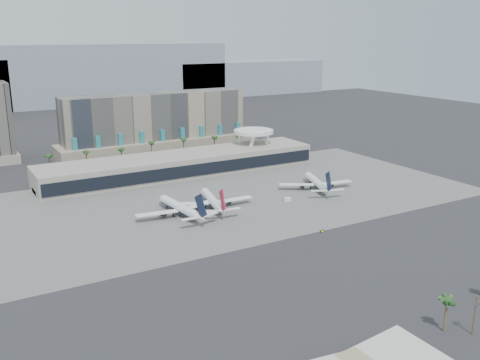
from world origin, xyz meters
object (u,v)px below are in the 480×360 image
airliner_left (180,208)px  service_vehicle_b (287,199)px  airliner_centre (213,201)px  airliner_right (317,183)px  service_vehicle_a (209,214)px  utility_pole (475,312)px  taxiway_sign (322,231)px

airliner_left → service_vehicle_b: (55.97, -6.80, -2.94)m
airliner_left → airliner_centre: airliner_left is taller
airliner_right → service_vehicle_a: 72.00m
utility_pole → airliner_right: airliner_right is taller
airliner_centre → taxiway_sign: size_ratio=18.94×
service_vehicle_a → utility_pole: bearing=-101.5°
utility_pole → taxiway_sign: utility_pole is taller
airliner_centre → taxiway_sign: bearing=-51.6°
airliner_centre → service_vehicle_a: size_ratio=10.30×
utility_pole → service_vehicle_a: 129.39m
utility_pole → airliner_centre: size_ratio=0.28×
service_vehicle_a → service_vehicle_b: 44.99m
airliner_right → service_vehicle_a: size_ratio=10.00×
utility_pole → service_vehicle_b: 131.32m
airliner_right → utility_pole: bearing=-91.1°
airliner_left → service_vehicle_a: bearing=-39.5°
airliner_left → airliner_centre: size_ratio=1.05×
airliner_left → service_vehicle_a: (10.99, -7.51, -2.87)m
airliner_left → service_vehicle_a: size_ratio=10.84×
service_vehicle_a → service_vehicle_b: bearing=-19.0°
service_vehicle_a → taxiway_sign: service_vehicle_a is taller
airliner_centre → airliner_right: airliner_centre is taller
utility_pole → service_vehicle_a: bearing=98.4°
taxiway_sign → airliner_centre: bearing=105.6°
utility_pole → taxiway_sign: size_ratio=5.37×
airliner_right → service_vehicle_a: bearing=-152.2°
airliner_centre → service_vehicle_a: (-7.26, -10.00, -2.73)m
service_vehicle_b → airliner_left: bearing=-174.4°
service_vehicle_a → service_vehicle_b: service_vehicle_a is taller
airliner_left → airliner_right: airliner_left is taller
service_vehicle_a → service_vehicle_b: size_ratio=1.13×
airliner_centre → airliner_left: bearing=-159.5°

